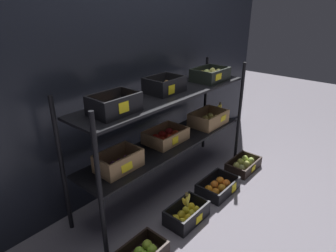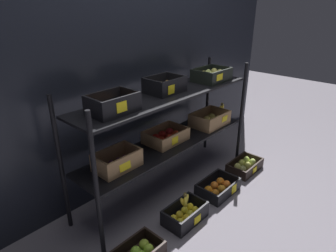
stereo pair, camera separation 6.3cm
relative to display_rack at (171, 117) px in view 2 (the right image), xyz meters
name	(u,v)px [view 2 (the right image)]	position (x,y,z in m)	size (l,w,h in m)	color
ground_plane	(168,186)	(-0.04, 0.00, -0.68)	(10.00, 10.00, 0.00)	slate
storefront_wall	(133,58)	(-0.04, 0.42, 0.45)	(4.17, 0.12, 2.28)	black
display_rack	(171,117)	(0.00, 0.00, 0.00)	(1.88, 0.46, 1.05)	black
crate_ground_lemon	(185,215)	(-0.29, -0.40, -0.63)	(0.35, 0.22, 0.13)	black
crate_ground_orange	(218,188)	(0.20, -0.39, -0.64)	(0.38, 0.26, 0.11)	black
crate_ground_pear	(245,166)	(0.70, -0.38, -0.64)	(0.38, 0.23, 0.10)	black
banana_bunch_loose	(185,201)	(-0.30, -0.41, -0.50)	(0.11, 0.05, 0.13)	brown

